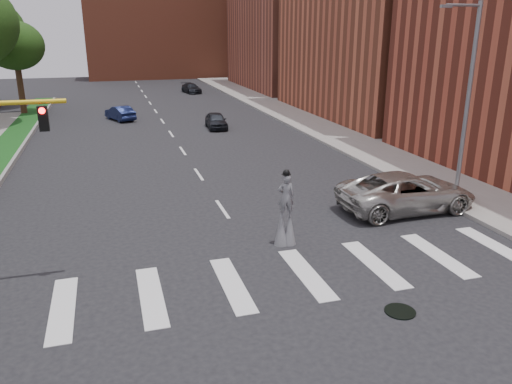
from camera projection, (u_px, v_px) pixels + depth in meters
name	position (u px, v px, depth m)	size (l,w,h in m)	color
ground_plane	(280.00, 294.00, 15.51)	(160.00, 160.00, 0.00)	black
median_curb	(14.00, 160.00, 30.85)	(0.20, 60.00, 0.28)	gray
sidewalk_right	(323.00, 127.00, 41.65)	(5.00, 90.00, 0.18)	gray
manhole	(400.00, 311.00, 14.50)	(0.90, 0.90, 0.04)	black
building_far	(303.00, 13.00, 67.57)	(16.00, 22.00, 20.00)	brown
building_backdrop	(164.00, 22.00, 85.40)	(26.00, 14.00, 18.00)	#A24C33
streetlight	(466.00, 98.00, 22.42)	(2.05, 0.20, 9.00)	slate
stilt_performer	(285.00, 216.00, 18.73)	(0.84, 0.55, 2.97)	#382316
suv_crossing	(407.00, 192.00, 22.42)	(2.88, 6.25, 1.74)	#B3B0A9
car_near	(216.00, 121.00, 41.27)	(1.53, 3.80, 1.29)	black
car_mid	(120.00, 113.00, 44.96)	(1.37, 3.93, 1.30)	#151F4A
car_far	(191.00, 88.00, 64.33)	(1.68, 4.14, 1.20)	black
tree_6	(15.00, 46.00, 45.65)	(5.24, 5.24, 8.66)	#382316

